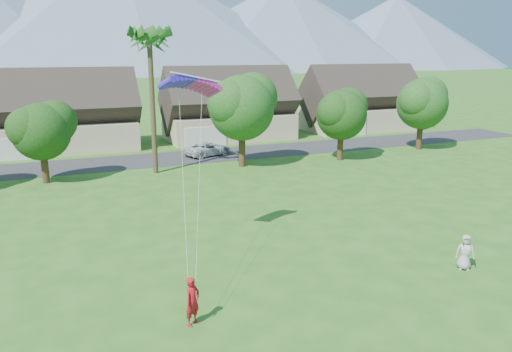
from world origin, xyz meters
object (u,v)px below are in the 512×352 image
kite_flyer (193,301)px  watcher (465,252)px  parafoil_kite (190,82)px  parked_car (208,149)px

kite_flyer → watcher: kite_flyer is taller
watcher → parafoil_kite: bearing=-178.1°
parked_car → watcher: bearing=166.4°
parked_car → parafoil_kite: 26.53m
kite_flyer → parafoil_kite: bearing=39.6°
parked_car → parafoil_kite: (-8.04, -23.89, 8.28)m
watcher → parked_car: bearing=131.4°
watcher → kite_flyer: bearing=-145.5°
watcher → parked_car: (-3.54, 31.44, -0.20)m
kite_flyer → parked_car: kite_flyer is taller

